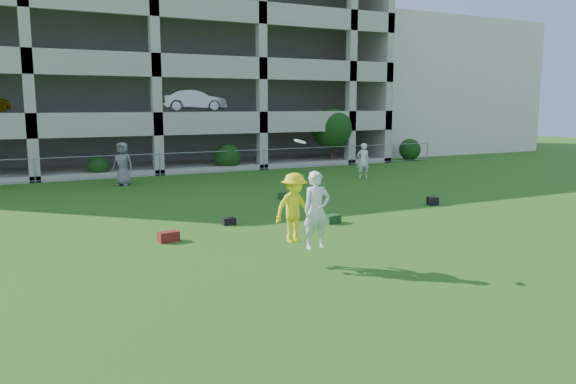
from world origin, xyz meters
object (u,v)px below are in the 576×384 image
crate_d (433,201)px  parking_garage (123,68)px  frisbee_contest (301,209)px  stucco_building (404,89)px  bystander_c (123,164)px  bystander_e (363,161)px

crate_d → parking_garage: parking_garage is taller
crate_d → frisbee_contest: frisbee_contest is taller
stucco_building → bystander_c: 28.33m
stucco_building → bystander_c: (-25.43, -11.84, -4.00)m
stucco_building → parking_garage: size_ratio=0.53×
bystander_c → bystander_e: (11.26, -2.93, -0.11)m
stucco_building → bystander_e: bearing=-133.8°
crate_d → parking_garage: 23.73m
stucco_building → crate_d: size_ratio=45.71×
bystander_c → frisbee_contest: size_ratio=0.82×
bystander_e → frisbee_contest: frisbee_contest is taller
crate_d → frisbee_contest: size_ratio=0.14×
parking_garage → crate_d: bearing=-72.7°
stucco_building → crate_d: 27.93m
bystander_c → bystander_e: size_ratio=1.12×
crate_d → frisbee_contest: (-8.16, -4.81, 1.21)m
stucco_building → bystander_e: (-14.16, -14.77, -4.11)m
bystander_e → frisbee_contest: (-10.17, -12.29, 0.46)m
bystander_c → parking_garage: size_ratio=0.07×
frisbee_contest → parking_garage: parking_garage is taller
bystander_e → frisbee_contest: bearing=65.6°
bystander_e → parking_garage: (-8.85, 14.47, 5.12)m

